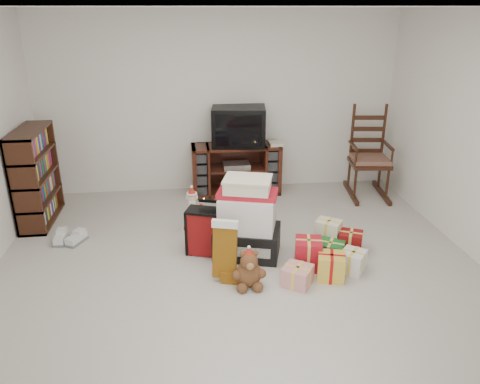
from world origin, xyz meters
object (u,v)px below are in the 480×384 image
(santa_figurine, at_px, (246,216))
(mrs_claus_figurine, at_px, (193,214))
(bookshelf, at_px, (36,178))
(gift_cluster, at_px, (326,253))
(rocking_chair, at_px, (367,164))
(teddy_bear, at_px, (249,271))
(red_suitcase, at_px, (207,232))
(crt_television, at_px, (239,126))
(sneaker_pair, at_px, (69,239))
(tv_stand, at_px, (236,169))
(gift_pile, at_px, (247,222))

(santa_figurine, height_order, mrs_claus_figurine, santa_figurine)
(bookshelf, bearing_deg, gift_cluster, -24.90)
(rocking_chair, xyz_separation_m, teddy_bear, (-1.99, -2.20, -0.28))
(bookshelf, height_order, red_suitcase, bookshelf)
(bookshelf, distance_m, crt_television, 2.68)
(sneaker_pair, bearing_deg, tv_stand, 43.91)
(rocking_chair, relative_size, gift_cluster, 1.18)
(santa_figurine, xyz_separation_m, mrs_claus_figurine, (-0.61, 0.16, -0.02))
(mrs_claus_figurine, xyz_separation_m, gift_cluster, (1.35, -0.95, -0.09))
(tv_stand, distance_m, teddy_bear, 2.45)
(tv_stand, height_order, bookshelf, bookshelf)
(mrs_claus_figurine, height_order, crt_television, crt_television)
(crt_television, bearing_deg, gift_pile, -86.71)
(mrs_claus_figurine, bearing_deg, gift_pile, -48.07)
(tv_stand, xyz_separation_m, gift_pile, (-0.09, -1.81, 0.02))
(bookshelf, xyz_separation_m, crt_television, (2.56, 0.66, 0.41))
(tv_stand, bearing_deg, rocking_chair, -8.17)
(red_suitcase, relative_size, mrs_claus_figurine, 1.06)
(tv_stand, relative_size, gift_cluster, 1.13)
(red_suitcase, bearing_deg, santa_figurine, 59.57)
(gift_pile, bearing_deg, tv_stand, 103.05)
(tv_stand, relative_size, teddy_bear, 3.31)
(rocking_chair, distance_m, red_suitcase, 2.80)
(teddy_bear, distance_m, santa_figurine, 1.10)
(tv_stand, relative_size, crt_television, 1.59)
(bookshelf, bearing_deg, tv_stand, 14.29)
(bookshelf, height_order, gift_pile, bookshelf)
(gift_cluster, bearing_deg, gift_pile, 157.51)
(teddy_bear, bearing_deg, gift_pile, 83.45)
(gift_pile, distance_m, gift_cluster, 0.88)
(santa_figurine, bearing_deg, sneaker_pair, 178.98)
(tv_stand, height_order, mrs_claus_figurine, tv_stand)
(bookshelf, height_order, santa_figurine, bookshelf)
(gift_pile, relative_size, teddy_bear, 2.28)
(bookshelf, relative_size, teddy_bear, 3.11)
(bookshelf, relative_size, gift_pile, 1.37)
(tv_stand, height_order, red_suitcase, tv_stand)
(sneaker_pair, height_order, gift_cluster, gift_cluster)
(sneaker_pair, relative_size, gift_cluster, 0.32)
(teddy_bear, height_order, santa_figurine, santa_figurine)
(rocking_chair, relative_size, santa_figurine, 2.07)
(bookshelf, relative_size, sneaker_pair, 3.26)
(tv_stand, distance_m, red_suitcase, 1.83)
(sneaker_pair, distance_m, gift_cluster, 2.88)
(gift_pile, bearing_deg, sneaker_pair, -178.46)
(sneaker_pair, bearing_deg, red_suitcase, -4.33)
(rocking_chair, distance_m, gift_cluster, 2.23)
(gift_pile, height_order, santa_figurine, gift_pile)
(red_suitcase, xyz_separation_m, teddy_bear, (0.36, -0.69, -0.09))
(bookshelf, height_order, gift_cluster, bookshelf)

